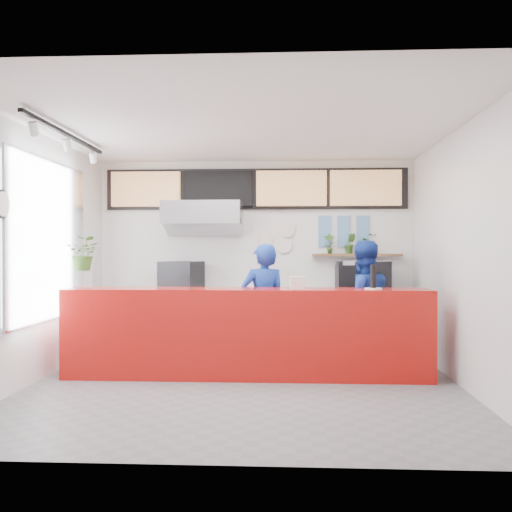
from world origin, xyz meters
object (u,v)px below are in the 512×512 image
at_px(espresso_machine, 362,278).
at_px(staff_center, 264,306).
at_px(service_counter, 247,333).
at_px(staff_right, 363,306).
at_px(panini_oven, 181,277).
at_px(pepper_mill, 373,276).

xyz_separation_m(espresso_machine, staff_center, (-1.47, -1.27, -0.32)).
xyz_separation_m(service_counter, staff_right, (1.49, 0.49, 0.30)).
bearing_deg(panini_oven, staff_center, -27.84).
bearing_deg(espresso_machine, service_counter, -133.74).
distance_m(espresso_machine, staff_right, 1.35).
bearing_deg(panini_oven, staff_right, -10.75).
distance_m(espresso_machine, pepper_mill, 1.86).
xyz_separation_m(staff_center, pepper_mill, (1.36, -0.58, 0.43)).
relative_size(espresso_machine, pepper_mill, 2.78).
distance_m(service_counter, espresso_machine, 2.52).
bearing_deg(pepper_mill, panini_oven, 145.48).
height_order(staff_center, pepper_mill, staff_center).
bearing_deg(staff_right, pepper_mill, 82.43).
xyz_separation_m(panini_oven, pepper_mill, (2.69, -1.85, 0.11)).
relative_size(service_counter, pepper_mill, 15.90).
height_order(service_counter, pepper_mill, pepper_mill).
bearing_deg(pepper_mill, staff_right, 95.56).
bearing_deg(service_counter, staff_center, 70.54).
bearing_deg(service_counter, staff_right, 18.25).
relative_size(panini_oven, pepper_mill, 1.96).
bearing_deg(panini_oven, service_counter, -41.85).
distance_m(panini_oven, espresso_machine, 2.81).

